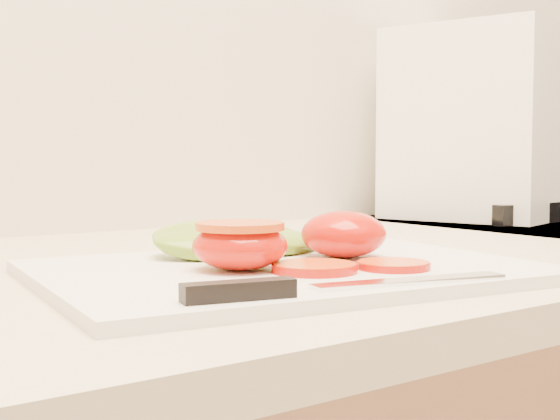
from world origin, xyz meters
TOP-DOWN VIEW (x-y plane):
  - cutting_board at (-0.27, 1.55)m, footprint 0.43×0.34m
  - tomato_half_dome at (-0.20, 1.56)m, footprint 0.08×0.08m
  - tomato_half_cut at (-0.32, 1.55)m, footprint 0.08×0.08m
  - tomato_slice_0 at (-0.28, 1.50)m, footprint 0.06×0.06m
  - tomato_slice_1 at (-0.22, 1.48)m, footprint 0.06×0.06m
  - lettuce_leaf_0 at (-0.28, 1.63)m, footprint 0.15×0.11m
  - lettuce_leaf_1 at (-0.23, 1.63)m, footprint 0.14×0.13m
  - knife at (-0.34, 1.44)m, footprint 0.25×0.06m
  - appliance at (0.34, 1.85)m, footprint 0.26×0.30m

SIDE VIEW (x-z plane):
  - cutting_board at x=-0.27m, z-range 0.93..0.94m
  - tomato_slice_1 at x=-0.22m, z-range 0.94..0.95m
  - tomato_slice_0 at x=-0.28m, z-range 0.94..0.95m
  - knife at x=-0.34m, z-range 0.94..0.95m
  - lettuce_leaf_1 at x=-0.23m, z-range 0.94..0.96m
  - lettuce_leaf_0 at x=-0.28m, z-range 0.94..0.97m
  - tomato_half_dome at x=-0.20m, z-range 0.94..0.98m
  - tomato_half_cut at x=-0.32m, z-range 0.94..0.98m
  - appliance at x=0.34m, z-range 0.93..1.23m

